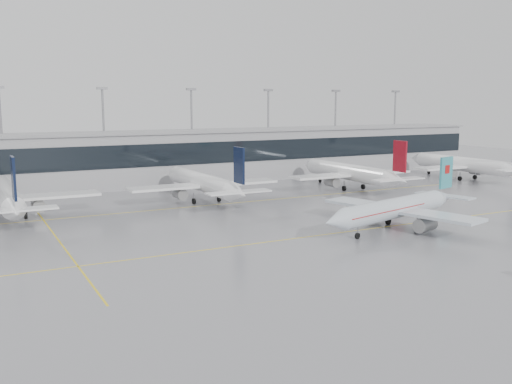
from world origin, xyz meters
TOP-DOWN VIEW (x-y plane):
  - ground at (0.00, 0.00)m, footprint 320.00×320.00m
  - taxi_line_main at (0.00, 0.00)m, footprint 120.00×0.25m
  - taxi_line_north at (0.00, 30.00)m, footprint 120.00×0.25m
  - taxi_line_cross at (-30.00, 15.00)m, footprint 0.25×60.00m
  - terminal at (0.00, 62.00)m, footprint 180.00×15.00m
  - terminal_glass at (0.00, 54.45)m, footprint 180.00×0.20m
  - terminal_roof at (0.00, 62.00)m, footprint 182.00×16.00m
  - light_masts at (0.00, 68.00)m, footprint 156.40×1.00m
  - air_canada_jet at (17.46, -1.70)m, footprint 32.90×26.02m
  - parked_jet_b at (-35.00, 33.69)m, footprint 29.64×36.96m
  - parked_jet_c at (-0.00, 33.69)m, footprint 29.64×36.96m
  - parked_jet_d at (35.00, 33.69)m, footprint 29.64×36.96m
  - parked_jet_e at (70.00, 33.69)m, footprint 29.64×36.96m

SIDE VIEW (x-z plane):
  - ground at x=0.00m, z-range 0.00..0.00m
  - taxi_line_main at x=0.00m, z-range 0.00..0.01m
  - taxi_line_north at x=0.00m, z-range 0.00..0.01m
  - taxi_line_cross at x=-30.00m, z-range 0.00..0.01m
  - air_canada_jet at x=17.46m, z-range -1.90..8.22m
  - parked_jet_b at x=-35.00m, z-range -2.15..9.57m
  - parked_jet_c at x=0.00m, z-range -2.15..9.57m
  - parked_jet_d at x=35.00m, z-range -2.15..9.57m
  - parked_jet_e at x=70.00m, z-range -2.15..9.57m
  - terminal at x=0.00m, z-range 0.00..12.00m
  - terminal_glass at x=0.00m, z-range 5.00..10.00m
  - terminal_roof at x=0.00m, z-range 12.00..12.40m
  - light_masts at x=0.00m, z-range 2.04..24.64m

